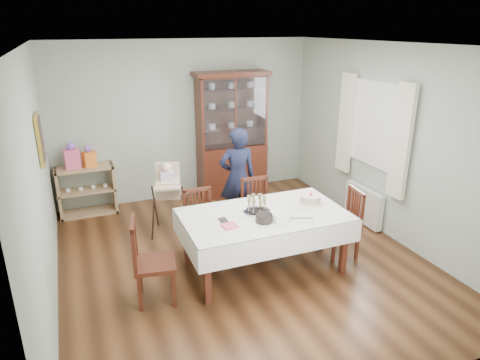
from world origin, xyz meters
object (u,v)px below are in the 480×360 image
high_chair (169,205)px  birthday_cake (311,199)px  chair_far_left (201,236)px  chair_end_right (341,235)px  dining_table (264,241)px  champagne_tray (257,207)px  gift_bag_pink (72,157)px  chair_end_left (154,276)px  woman (237,178)px  sideboard (87,190)px  chair_far_right (258,224)px  china_cabinet (232,133)px  gift_bag_orange (89,157)px

high_chair → birthday_cake: bearing=-28.6°
chair_far_left → chair_end_right: bearing=-17.7°
dining_table → champagne_tray: champagne_tray is taller
dining_table → birthday_cake: birthday_cake is taller
gift_bag_pink → chair_end_left: bearing=-75.9°
dining_table → gift_bag_pink: gift_bag_pink is taller
chair_end_left → woman: 2.19m
sideboard → woman: woman is taller
chair_end_right → chair_far_right: bearing=-121.6°
dining_table → chair_end_left: 1.40m
birthday_cake → china_cabinet: bearing=92.2°
woman → sideboard: bearing=-25.3°
chair_far_left → champagne_tray: 0.97m
sideboard → chair_far_left: size_ratio=1.02×
chair_end_left → gift_bag_pink: 2.88m
china_cabinet → gift_bag_pink: bearing=180.0°
sideboard → gift_bag_orange: bearing=-11.8°
chair_far_left → birthday_cake: bearing=-20.3°
woman → chair_far_right: bearing=100.7°
chair_far_right → woman: size_ratio=0.60×
dining_table → high_chair: bearing=119.0°
chair_far_left → chair_end_left: size_ratio=0.90×
sideboard → birthday_cake: (2.60, -2.55, 0.41)m
gift_bag_orange → champagne_tray: bearing=-55.0°
sideboard → chair_end_left: size_ratio=0.92×
chair_far_left → chair_end_left: 1.10m
gift_bag_orange → chair_far_left: bearing=-58.0°
gift_bag_pink → china_cabinet: bearing=-0.0°
chair_far_left → gift_bag_pink: 2.53m
china_cabinet → high_chair: size_ratio=2.05×
chair_end_left → high_chair: high_chair is taller
sideboard → chair_far_right: (2.15, -1.94, -0.13)m
dining_table → chair_far_left: size_ratio=2.28×
chair_end_left → champagne_tray: (1.33, 0.20, 0.53)m
champagne_tray → birthday_cake: size_ratio=1.12×
chair_far_left → chair_end_right: chair_end_right is taller
chair_far_right → birthday_cake: bearing=-50.6°
chair_end_left → chair_end_right: bearing=-78.2°
chair_far_left → gift_bag_pink: (-1.46, 1.94, 0.72)m
sideboard → high_chair: high_chair is taller
china_cabinet → chair_end_right: size_ratio=2.39×
chair_far_right → champagne_tray: (-0.30, -0.59, 0.55)m
champagne_tray → gift_bag_pink: size_ratio=0.80×
high_chair → champagne_tray: bearing=-46.7°
chair_far_right → gift_bag_pink: size_ratio=2.20×
woman → gift_bag_orange: size_ratio=4.42×
sideboard → woman: 2.49m
sideboard → chair_far_right: 2.90m
dining_table → gift_bag_pink: bearing=128.6°
china_cabinet → sideboard: 2.60m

